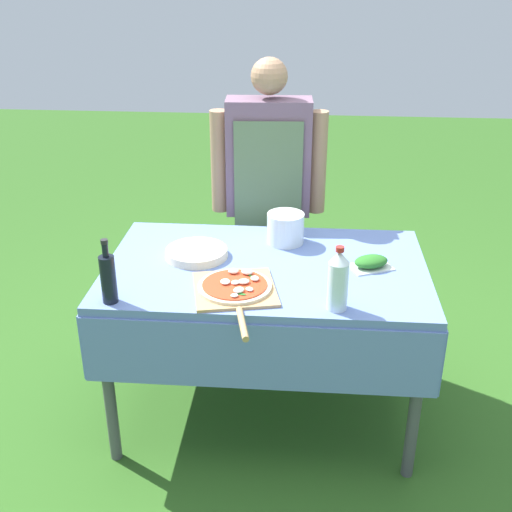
% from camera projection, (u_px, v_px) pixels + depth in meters
% --- Properties ---
extents(ground_plane, '(12.00, 12.00, 0.00)m').
position_uv_depth(ground_plane, '(265.00, 410.00, 2.98)').
color(ground_plane, '#2D5B1E').
extents(prep_table, '(1.34, 0.84, 0.75)m').
position_uv_depth(prep_table, '(266.00, 284.00, 2.70)').
color(prep_table, '#607AB7').
rests_on(prep_table, ground).
extents(person_cook, '(0.56, 0.20, 1.50)m').
position_uv_depth(person_cook, '(268.00, 186.00, 3.16)').
color(person_cook, '#4C4C51').
rests_on(person_cook, ground).
extents(pizza_on_peel, '(0.37, 0.53, 0.05)m').
position_uv_depth(pizza_on_peel, '(235.00, 288.00, 2.44)').
color(pizza_on_peel, tan).
rests_on(pizza_on_peel, prep_table).
extents(oil_bottle, '(0.06, 0.06, 0.25)m').
position_uv_depth(oil_bottle, '(108.00, 278.00, 2.34)').
color(oil_bottle, black).
rests_on(oil_bottle, prep_table).
extents(water_bottle, '(0.08, 0.08, 0.25)m').
position_uv_depth(water_bottle, '(338.00, 280.00, 2.28)').
color(water_bottle, silver).
rests_on(water_bottle, prep_table).
extents(herb_container, '(0.20, 0.17, 0.05)m').
position_uv_depth(herb_container, '(371.00, 262.00, 2.62)').
color(herb_container, silver).
rests_on(herb_container, prep_table).
extents(mixing_tub, '(0.16, 0.16, 0.14)m').
position_uv_depth(mixing_tub, '(285.00, 228.00, 2.84)').
color(mixing_tub, silver).
rests_on(mixing_tub, prep_table).
extents(plate_stack, '(0.27, 0.27, 0.03)m').
position_uv_depth(plate_stack, '(197.00, 253.00, 2.72)').
color(plate_stack, beige).
rests_on(plate_stack, prep_table).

